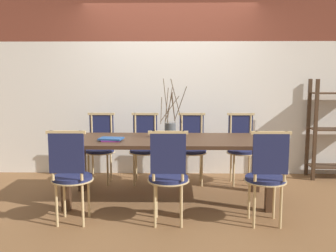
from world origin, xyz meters
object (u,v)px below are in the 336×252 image
object	(u,v)px
chair_far_center	(192,146)
shelving_rack	(336,129)
book_stack	(111,139)
chair_near_center	(267,174)
dining_table	(168,147)
vase_centerpiece	(170,128)

from	to	relation	value
chair_far_center	shelving_rack	distance (m)	2.10
shelving_rack	book_stack	bearing A→B (deg)	-158.74
chair_near_center	chair_far_center	world-z (taller)	same
dining_table	chair_near_center	xyz separation A→B (m)	(0.97, -0.74, -0.12)
vase_centerpiece	shelving_rack	xyz separation A→B (m)	(2.36, 0.98, -0.15)
chair_far_center	vase_centerpiece	distance (m)	0.81
book_stack	shelving_rack	size ratio (longest dim) A/B	0.20
dining_table	vase_centerpiece	distance (m)	0.22
dining_table	shelving_rack	world-z (taller)	shelving_rack
chair_near_center	shelving_rack	size ratio (longest dim) A/B	0.67
chair_near_center	book_stack	xyz separation A→B (m)	(-1.61, 0.60, 0.24)
chair_near_center	vase_centerpiece	size ratio (longest dim) A/B	1.37
vase_centerpiece	dining_table	bearing A→B (deg)	-114.18
chair_far_center	vase_centerpiece	size ratio (longest dim) A/B	1.37
book_stack	chair_near_center	bearing A→B (deg)	-20.33
chair_far_center	vase_centerpiece	bearing A→B (deg)	67.28
book_stack	chair_far_center	bearing A→B (deg)	42.92
chair_far_center	shelving_rack	size ratio (longest dim) A/B	0.67
vase_centerpiece	chair_far_center	bearing A→B (deg)	67.28
chair_near_center	chair_far_center	bearing A→B (deg)	114.13
dining_table	chair_near_center	size ratio (longest dim) A/B	2.54
vase_centerpiece	book_stack	bearing A→B (deg)	-163.32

